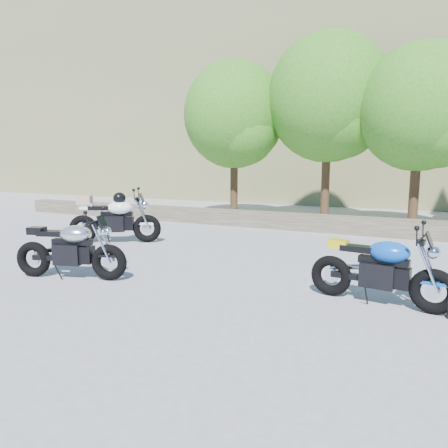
{
  "coord_description": "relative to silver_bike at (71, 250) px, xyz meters",
  "views": [
    {
      "loc": [
        3.88,
        -6.32,
        1.95
      ],
      "look_at": [
        0.2,
        1.0,
        0.75
      ],
      "focal_mm": 32.0,
      "sensor_mm": 36.0,
      "label": 1
    }
  ],
  "objects": [
    {
      "name": "blue_bike",
      "position": [
        4.92,
        1.01,
        -0.01
      ],
      "size": [
        2.0,
        0.63,
        1.0
      ],
      "rotation": [
        0.0,
        0.0,
        -0.12
      ],
      "color": "black",
      "rests_on": "ground"
    },
    {
      "name": "silver_bike",
      "position": [
        0.0,
        0.0,
        0.0
      ],
      "size": [
        2.01,
        0.85,
        1.03
      ],
      "rotation": [
        0.0,
        0.0,
        0.3
      ],
      "color": "black",
      "rests_on": "ground"
    },
    {
      "name": "hillside",
      "position": [
        4.52,
        29.48,
        7.0
      ],
      "size": [
        80.0,
        30.0,
        15.0
      ],
      "primitive_type": "cube",
      "color": "olive",
      "rests_on": "ground"
    },
    {
      "name": "tree_decid_mid",
      "position": [
        2.43,
        9.01,
        3.54
      ],
      "size": [
        4.08,
        4.08,
        6.24
      ],
      "color": "#382314",
      "rests_on": "ground"
    },
    {
      "name": "stone_wall",
      "position": [
        1.52,
        6.98,
        -0.25
      ],
      "size": [
        22.0,
        0.55,
        0.5
      ],
      "primitive_type": "cube",
      "color": "#453F2E",
      "rests_on": "ground"
    },
    {
      "name": "ground",
      "position": [
        1.52,
        1.48,
        -0.5
      ],
      "size": [
        90.0,
        90.0,
        0.0
      ],
      "primitive_type": "plane",
      "color": "gray",
      "rests_on": "ground"
    },
    {
      "name": "tree_decid_left",
      "position": [
        -0.87,
        8.61,
        3.13
      ],
      "size": [
        3.67,
        3.67,
        5.62
      ],
      "color": "#382314",
      "rests_on": "ground"
    },
    {
      "name": "tree_decid_right",
      "position": [
        5.23,
        8.41,
        3.0
      ],
      "size": [
        3.54,
        3.54,
        5.41
      ],
      "color": "#382314",
      "rests_on": "ground"
    },
    {
      "name": "white_bike",
      "position": [
        -1.6,
        2.88,
        0.13
      ],
      "size": [
        2.11,
        1.3,
        1.29
      ],
      "rotation": [
        0.0,
        0.0,
        0.52
      ],
      "color": "black",
      "rests_on": "ground"
    }
  ]
}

